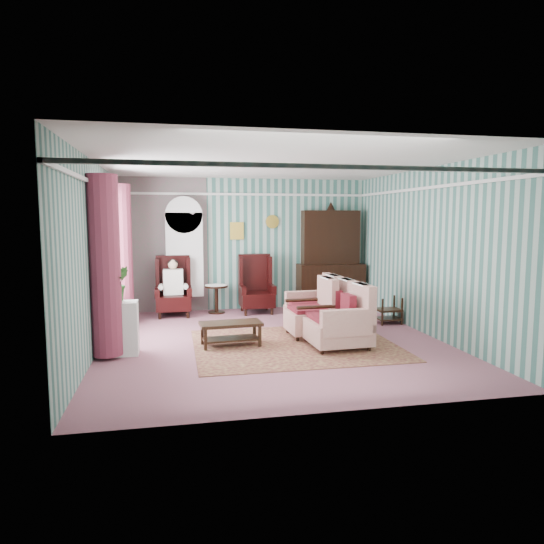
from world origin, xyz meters
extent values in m
plane|color=#985868|center=(0.00, 0.00, 0.00)|extent=(6.00, 6.00, 0.00)
cube|color=#37645A|center=(0.00, 3.00, 1.45)|extent=(5.50, 0.02, 2.90)
cube|color=#37645A|center=(0.00, -3.00, 1.45)|extent=(5.50, 0.02, 2.90)
cube|color=#37645A|center=(-2.75, 0.00, 1.45)|extent=(0.02, 6.00, 2.90)
cube|color=#37645A|center=(2.75, 0.00, 1.45)|extent=(0.02, 6.00, 2.90)
cube|color=silver|center=(0.00, 0.00, 2.90)|extent=(5.50, 6.00, 0.02)
cube|color=#88455E|center=(-1.80, 2.99, 1.45)|extent=(1.90, 0.01, 2.90)
cube|color=silver|center=(0.00, 0.00, 2.55)|extent=(5.50, 6.00, 0.05)
cube|color=white|center=(-2.72, 0.60, 1.55)|extent=(0.04, 1.50, 1.90)
cylinder|color=brown|center=(-2.55, -0.45, 1.35)|extent=(0.44, 0.44, 2.60)
cylinder|color=brown|center=(-2.55, 1.65, 1.35)|extent=(0.44, 0.44, 2.60)
cube|color=#AD822E|center=(-0.20, 2.97, 1.75)|extent=(0.30, 0.03, 0.38)
cube|color=silver|center=(-1.35, 2.84, 1.12)|extent=(0.80, 0.28, 2.24)
cube|color=black|center=(1.90, 2.72, 1.18)|extent=(1.50, 0.56, 2.36)
cube|color=black|center=(-1.60, 2.45, 0.62)|extent=(0.76, 0.80, 1.25)
cube|color=black|center=(0.15, 2.45, 0.62)|extent=(0.76, 0.80, 1.25)
cylinder|color=black|center=(-0.70, 2.60, 0.30)|extent=(0.50, 0.50, 0.60)
cube|color=black|center=(2.47, 0.90, 0.27)|extent=(0.45, 0.38, 0.54)
cube|color=silver|center=(-2.40, -0.30, 0.40)|extent=(0.55, 0.35, 0.80)
cube|color=#531B24|center=(0.30, -0.30, 0.01)|extent=(3.20, 2.60, 0.01)
cube|color=beige|center=(0.90, 0.00, 0.54)|extent=(1.13, 2.09, 1.08)
cube|color=beige|center=(0.70, 0.21, 0.53)|extent=(0.87, 0.87, 1.06)
cube|color=black|center=(-0.71, -0.15, 0.19)|extent=(1.00, 0.53, 0.39)
imported|color=#22581B|center=(-2.46, -0.42, 1.01)|extent=(0.38, 0.34, 0.41)
imported|color=#1B581E|center=(-2.39, -0.18, 1.06)|extent=(0.35, 0.33, 0.52)
imported|color=#1B5820|center=(-2.49, -0.23, 0.99)|extent=(0.29, 0.29, 0.39)
camera|label=1|loc=(-1.58, -7.69, 2.04)|focal=32.00mm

